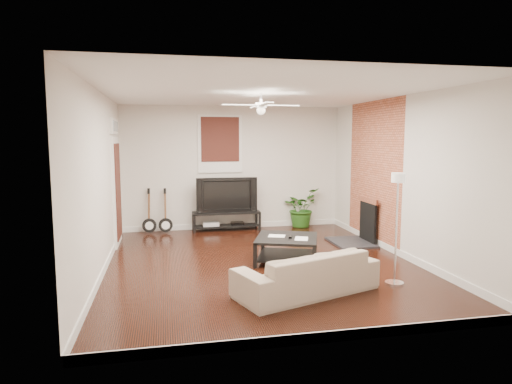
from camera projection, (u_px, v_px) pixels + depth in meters
room at (261, 180)px, 7.28m from camera, size 5.01×6.01×2.81m
brick_accent at (374, 173)px, 8.75m from camera, size 0.02×2.20×2.80m
fireplace at (359, 220)px, 8.80m from camera, size 0.80×1.10×0.92m
window_back at (220, 144)px, 10.04m from camera, size 1.00×0.06×1.30m
door_left at (117, 181)px, 8.65m from camera, size 0.08×1.00×2.50m
tv_stand at (226, 221)px, 10.08m from camera, size 1.52×0.41×0.43m
tv at (226, 194)px, 10.03m from camera, size 1.36×0.18×0.78m
coffee_table at (287, 249)px, 7.52m from camera, size 1.28×1.28×0.42m
sofa at (307, 272)px, 5.97m from camera, size 2.11×1.38×0.57m
floor_lamp at (396, 229)px, 6.28m from camera, size 0.34×0.34×1.61m
potted_plant at (301, 208)px, 10.45m from camera, size 1.08×1.08×0.91m
guitar_left at (149, 211)px, 9.68m from camera, size 0.33×0.25×0.99m
guitar_right at (165, 211)px, 9.72m from camera, size 0.31×0.22×0.99m
ceiling_fan at (261, 105)px, 7.13m from camera, size 1.24×1.24×0.32m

